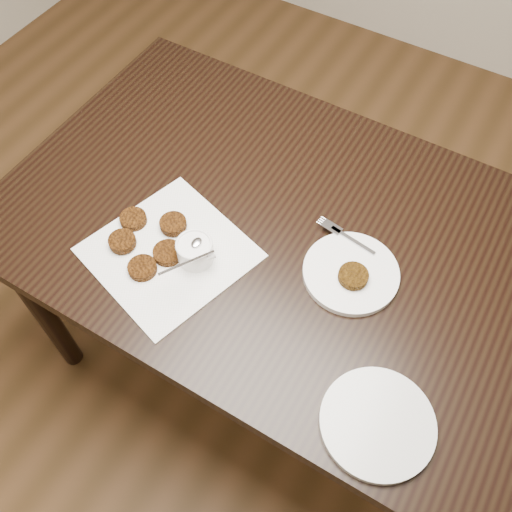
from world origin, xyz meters
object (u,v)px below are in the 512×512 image
(sauce_ramekin, at_px, (194,243))
(plate_with_patty, at_px, (351,271))
(napkin, at_px, (169,253))
(plate_empty, at_px, (377,423))
(table, at_px, (279,305))

(sauce_ramekin, xyz_separation_m, plate_with_patty, (0.32, 0.14, -0.05))
(napkin, bearing_deg, plate_empty, -11.81)
(table, relative_size, napkin, 4.27)
(table, xyz_separation_m, plate_with_patty, (0.19, -0.04, 0.39))
(sauce_ramekin, relative_size, plate_empty, 0.53)
(napkin, xyz_separation_m, sauce_ramekin, (0.06, 0.02, 0.06))
(table, height_order, plate_empty, plate_empty)
(table, height_order, napkin, napkin)
(sauce_ramekin, bearing_deg, plate_with_patty, 23.66)
(napkin, bearing_deg, sauce_ramekin, 17.02)
(napkin, height_order, plate_empty, plate_empty)
(table, height_order, sauce_ramekin, sauce_ramekin)
(sauce_ramekin, distance_m, plate_empty, 0.52)
(table, distance_m, napkin, 0.46)
(napkin, xyz_separation_m, plate_empty, (0.56, -0.12, 0.01))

